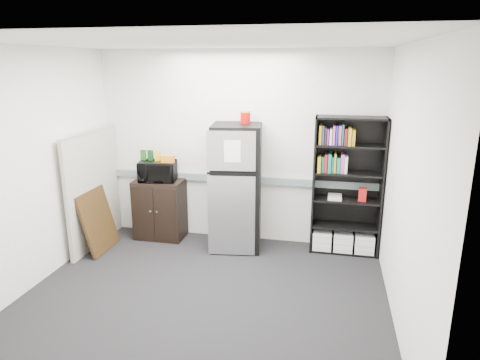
{
  "coord_description": "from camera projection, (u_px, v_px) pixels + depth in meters",
  "views": [
    {
      "loc": [
        1.28,
        -4.05,
        2.51
      ],
      "look_at": [
        0.22,
        0.9,
        1.12
      ],
      "focal_mm": 32.0,
      "sensor_mm": 36.0,
      "label": 1
    }
  ],
  "objects": [
    {
      "name": "bookshelf",
      "position": [
        347.0,
        187.0,
        5.67
      ],
      "size": [
        0.9,
        0.34,
        1.85
      ],
      "color": "black",
      "rests_on": "floor"
    },
    {
      "name": "coffee_can",
      "position": [
        245.0,
        116.0,
        5.69
      ],
      "size": [
        0.14,
        0.14,
        0.18
      ],
      "color": "#AC0907",
      "rests_on": "refrigerator"
    },
    {
      "name": "framed_poster",
      "position": [
        98.0,
        220.0,
        5.84
      ],
      "size": [
        0.25,
        0.67,
        0.85
      ],
      "rotation": [
        0.0,
        -0.25,
        0.0
      ],
      "color": "black",
      "rests_on": "floor"
    },
    {
      "name": "cubicle_partition",
      "position": [
        94.0,
        189.0,
        5.93
      ],
      "size": [
        0.06,
        1.3,
        1.62
      ],
      "color": "#A6A293",
      "rests_on": "floor"
    },
    {
      "name": "snack_bag",
      "position": [
        168.0,
        159.0,
        6.0
      ],
      "size": [
        0.19,
        0.13,
        0.1
      ],
      "primitive_type": "cube",
      "rotation": [
        0.0,
        0.0,
        0.17
      ],
      "color": "orange",
      "rests_on": "microwave"
    },
    {
      "name": "wall_note",
      "position": [
        213.0,
        133.0,
        6.05
      ],
      "size": [
        0.14,
        0.0,
        0.1
      ],
      "primitive_type": "cube",
      "color": "white",
      "rests_on": "wall_back"
    },
    {
      "name": "ceiling",
      "position": [
        197.0,
        42.0,
        4.03
      ],
      "size": [
        4.0,
        3.5,
        0.02
      ],
      "primitive_type": "cube",
      "color": "white",
      "rests_on": "wall_back"
    },
    {
      "name": "microwave",
      "position": [
        158.0,
        171.0,
        6.1
      ],
      "size": [
        0.57,
        0.43,
        0.28
      ],
      "primitive_type": "imported",
      "rotation": [
        0.0,
        0.0,
        0.18
      ],
      "color": "black",
      "rests_on": "cabinet"
    },
    {
      "name": "snack_box_a",
      "position": [
        143.0,
        155.0,
        6.12
      ],
      "size": [
        0.08,
        0.06,
        0.15
      ],
      "primitive_type": "cube",
      "rotation": [
        0.0,
        0.0,
        -0.2
      ],
      "color": "#235317",
      "rests_on": "microwave"
    },
    {
      "name": "wall_right",
      "position": [
        406.0,
        192.0,
        3.98
      ],
      "size": [
        0.02,
        3.5,
        2.7
      ],
      "primitive_type": "cube",
      "color": "white",
      "rests_on": "floor"
    },
    {
      "name": "snack_box_b",
      "position": [
        151.0,
        155.0,
        6.1
      ],
      "size": [
        0.08,
        0.06,
        0.15
      ],
      "primitive_type": "cube",
      "rotation": [
        0.0,
        0.0,
        -0.19
      ],
      "color": "#0D3B15",
      "rests_on": "microwave"
    },
    {
      "name": "wall_back",
      "position": [
        237.0,
        148.0,
        6.04
      ],
      "size": [
        4.0,
        0.02,
        2.7
      ],
      "primitive_type": "cube",
      "color": "white",
      "rests_on": "floor"
    },
    {
      "name": "electrical_raceway",
      "position": [
        237.0,
        179.0,
        6.13
      ],
      "size": [
        3.92,
        0.05,
        0.1
      ],
      "primitive_type": "cube",
      "color": "gray",
      "rests_on": "wall_back"
    },
    {
      "name": "floor",
      "position": [
        204.0,
        297.0,
        4.74
      ],
      "size": [
        4.0,
        4.0,
        0.0
      ],
      "primitive_type": "plane",
      "color": "black",
      "rests_on": "ground"
    },
    {
      "name": "cabinet",
      "position": [
        160.0,
        209.0,
        6.27
      ],
      "size": [
        0.7,
        0.47,
        0.87
      ],
      "color": "black",
      "rests_on": "floor"
    },
    {
      "name": "snack_box_c",
      "position": [
        158.0,
        156.0,
        6.08
      ],
      "size": [
        0.07,
        0.06,
        0.14
      ],
      "primitive_type": "cube",
      "rotation": [
        0.0,
        0.0,
        0.1
      ],
      "color": "gold",
      "rests_on": "microwave"
    },
    {
      "name": "wall_left",
      "position": [
        30.0,
        170.0,
        4.79
      ],
      "size": [
        0.02,
        3.5,
        2.7
      ],
      "primitive_type": "cube",
      "color": "white",
      "rests_on": "floor"
    },
    {
      "name": "refrigerator",
      "position": [
        237.0,
        187.0,
        5.84
      ],
      "size": [
        0.73,
        0.76,
        1.73
      ],
      "rotation": [
        0.0,
        0.0,
        0.13
      ],
      "color": "black",
      "rests_on": "floor"
    }
  ]
}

